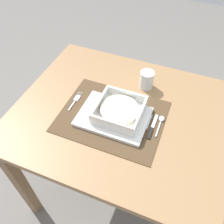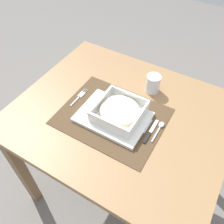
% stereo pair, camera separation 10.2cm
% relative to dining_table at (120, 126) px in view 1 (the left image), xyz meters
% --- Properties ---
extents(ground_plane, '(6.00, 6.00, 0.00)m').
position_rel_dining_table_xyz_m(ground_plane, '(0.00, 0.00, -0.64)').
color(ground_plane, slate).
extents(dining_table, '(0.93, 0.78, 0.74)m').
position_rel_dining_table_xyz_m(dining_table, '(0.00, 0.00, 0.00)').
color(dining_table, '#936D47').
rests_on(dining_table, ground).
extents(placemat, '(0.45, 0.35, 0.00)m').
position_rel_dining_table_xyz_m(placemat, '(-0.02, -0.04, 0.11)').
color(placemat, '#4C3823').
rests_on(placemat, dining_table).
extents(serving_plate, '(0.30, 0.21, 0.02)m').
position_rel_dining_table_xyz_m(serving_plate, '(-0.01, -0.05, 0.12)').
color(serving_plate, white).
rests_on(serving_plate, placemat).
extents(porridge_bowl, '(0.19, 0.19, 0.05)m').
position_rel_dining_table_xyz_m(porridge_bowl, '(0.01, -0.03, 0.15)').
color(porridge_bowl, white).
rests_on(porridge_bowl, serving_plate).
extents(fork, '(0.02, 0.13, 0.00)m').
position_rel_dining_table_xyz_m(fork, '(-0.21, -0.01, 0.11)').
color(fork, silver).
rests_on(fork, placemat).
extents(spoon, '(0.02, 0.12, 0.01)m').
position_rel_dining_table_xyz_m(spoon, '(0.18, 0.01, 0.11)').
color(spoon, silver).
rests_on(spoon, placemat).
extents(butter_knife, '(0.01, 0.13, 0.01)m').
position_rel_dining_table_xyz_m(butter_knife, '(0.16, -0.04, 0.11)').
color(butter_knife, black).
rests_on(butter_knife, placemat).
extents(bread_knife, '(0.01, 0.13, 0.01)m').
position_rel_dining_table_xyz_m(bread_knife, '(0.13, -0.05, 0.11)').
color(bread_knife, '#59331E').
rests_on(bread_knife, placemat).
extents(drinking_glass, '(0.07, 0.07, 0.09)m').
position_rel_dining_table_xyz_m(drinking_glass, '(0.06, 0.20, 0.15)').
color(drinking_glass, white).
rests_on(drinking_glass, dining_table).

